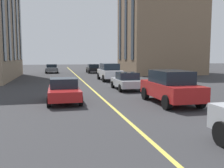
{
  "coord_description": "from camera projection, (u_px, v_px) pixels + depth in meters",
  "views": [
    {
      "loc": [
        -0.48,
        2.93,
        2.71
      ],
      "look_at": [
        11.04,
        0.32,
        1.39
      ],
      "focal_mm": 40.76,
      "sensor_mm": 36.0,
      "label": 1
    }
  ],
  "objects": [
    {
      "name": "lane_centre_line",
      "position": [
        92.0,
        89.0,
        20.8
      ],
      "size": [
        80.0,
        0.16,
        0.01
      ],
      "color": "#D8C64C",
      "rests_on": "ground_plane"
    },
    {
      "name": "car_silver_parked_a",
      "position": [
        127.0,
        81.0,
        20.25
      ],
      "size": [
        3.9,
        1.89,
        1.4
      ],
      "color": "#B7BABF",
      "rests_on": "ground_plane"
    },
    {
      "name": "car_black_trailing",
      "position": [
        93.0,
        68.0,
        40.16
      ],
      "size": [
        3.9,
        1.89,
        1.4
      ],
      "color": "black",
      "rests_on": "ground_plane"
    },
    {
      "name": "car_white_oncoming",
      "position": [
        110.0,
        72.0,
        27.82
      ],
      "size": [
        4.7,
        2.14,
        1.88
      ],
      "color": "silver",
      "rests_on": "ground_plane"
    },
    {
      "name": "car_grey_parked_b",
      "position": [
        52.0,
        68.0,
        40.36
      ],
      "size": [
        4.4,
        1.95,
        1.37
      ],
      "color": "slate",
      "rests_on": "ground_plane"
    },
    {
      "name": "car_red_far",
      "position": [
        171.0,
        87.0,
        14.36
      ],
      "size": [
        4.7,
        2.14,
        1.88
      ],
      "color": "#B21E1E",
      "rests_on": "ground_plane"
    },
    {
      "name": "car_red_mid",
      "position": [
        64.0,
        90.0,
        14.8
      ],
      "size": [
        3.9,
        1.89,
        1.4
      ],
      "color": "#B21E1E",
      "rests_on": "ground_plane"
    },
    {
      "name": "building_right_near",
      "position": [
        160.0,
        23.0,
        38.52
      ],
      "size": [
        10.23,
        10.79,
        15.36
      ],
      "color": "#846B51",
      "rests_on": "ground_plane"
    }
  ]
}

